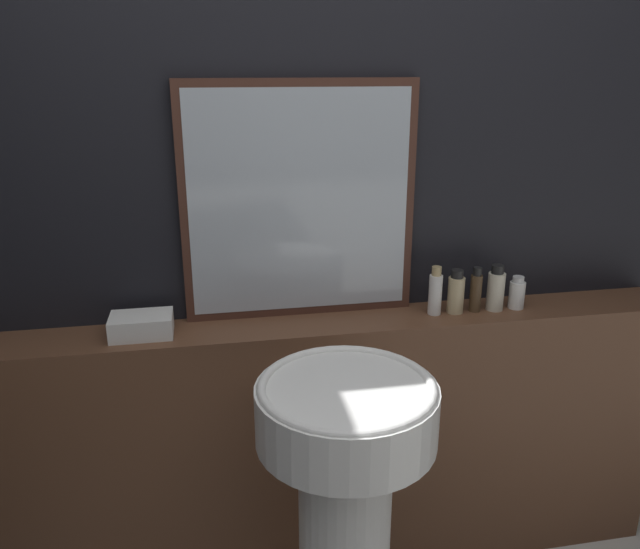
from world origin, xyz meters
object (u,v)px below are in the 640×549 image
object	(u,v)px
lotion_bottle	(476,291)
mirror	(300,203)
pedestal_sink	(345,504)
hand_soap_bottle	(517,293)
body_wash_bottle	(496,289)
towel_stack	(142,325)
shampoo_bottle	(435,292)
conditioner_bottle	(456,293)

from	to	relation	value
lotion_bottle	mirror	bearing A→B (deg)	171.37
pedestal_sink	lotion_bottle	distance (m)	0.81
mirror	lotion_bottle	bearing A→B (deg)	-8.63
hand_soap_bottle	pedestal_sink	bearing A→B (deg)	-145.98
pedestal_sink	body_wash_bottle	size ratio (longest dim) A/B	6.30
towel_stack	shampoo_bottle	bearing A→B (deg)	0.00
conditioner_bottle	hand_soap_bottle	bearing A→B (deg)	-0.00
towel_stack	body_wash_bottle	bearing A→B (deg)	0.00
mirror	hand_soap_bottle	size ratio (longest dim) A/B	6.67
pedestal_sink	lotion_bottle	xyz separation A→B (m)	(0.54, 0.46, 0.39)
pedestal_sink	body_wash_bottle	bearing A→B (deg)	37.25
shampoo_bottle	body_wash_bottle	distance (m)	0.21
hand_soap_bottle	lotion_bottle	bearing A→B (deg)	180.00
lotion_bottle	body_wash_bottle	world-z (taller)	body_wash_bottle
conditioner_bottle	shampoo_bottle	bearing A→B (deg)	-180.00
mirror	towel_stack	xyz separation A→B (m)	(-0.49, -0.09, -0.33)
pedestal_sink	shampoo_bottle	xyz separation A→B (m)	(0.40, 0.46, 0.40)
shampoo_bottle	body_wash_bottle	bearing A→B (deg)	0.00
pedestal_sink	conditioner_bottle	distance (m)	0.76
mirror	lotion_bottle	world-z (taller)	mirror
pedestal_sink	shampoo_bottle	world-z (taller)	shampoo_bottle
towel_stack	lotion_bottle	world-z (taller)	lotion_bottle
conditioner_bottle	hand_soap_bottle	xyz separation A→B (m)	(0.21, -0.00, -0.02)
pedestal_sink	shampoo_bottle	bearing A→B (deg)	49.25
body_wash_bottle	hand_soap_bottle	xyz separation A→B (m)	(0.08, -0.00, -0.02)
shampoo_bottle	mirror	bearing A→B (deg)	168.61
conditioner_bottle	body_wash_bottle	bearing A→B (deg)	0.00
body_wash_bottle	shampoo_bottle	bearing A→B (deg)	-180.00
pedestal_sink	hand_soap_bottle	distance (m)	0.90
lotion_bottle	hand_soap_bottle	distance (m)	0.15
conditioner_bottle	lotion_bottle	xyz separation A→B (m)	(0.07, -0.00, 0.00)
conditioner_bottle	lotion_bottle	bearing A→B (deg)	-0.00
mirror	lotion_bottle	size ratio (longest dim) A/B	4.88
pedestal_sink	towel_stack	distance (m)	0.78
hand_soap_bottle	towel_stack	bearing A→B (deg)	180.00
pedestal_sink	conditioner_bottle	xyz separation A→B (m)	(0.47, 0.46, 0.39)
pedestal_sink	conditioner_bottle	world-z (taller)	conditioner_bottle
pedestal_sink	towel_stack	bearing A→B (deg)	138.53
towel_stack	conditioner_bottle	size ratio (longest dim) A/B	1.25
towel_stack	pedestal_sink	bearing A→B (deg)	-41.47
towel_stack	lotion_bottle	distance (m)	1.06
pedestal_sink	hand_soap_bottle	world-z (taller)	hand_soap_bottle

